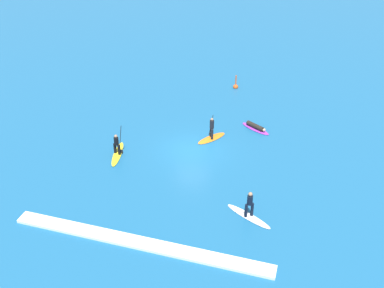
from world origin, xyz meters
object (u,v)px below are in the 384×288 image
surfer_on_purple_board (256,127)px  marker_buoy (236,86)px  surfer_on_yellow_board (117,150)px  surfer_on_orange_board (212,133)px  surfer_on_white_board (249,210)px

surfer_on_purple_board → marker_buoy: (-3.11, 7.07, 0.01)m
surfer_on_yellow_board → surfer_on_purple_board: surfer_on_yellow_board is taller
surfer_on_orange_board → surfer_on_yellow_board: 7.20m
surfer_on_yellow_board → surfer_on_purple_board: (8.88, 6.50, -0.23)m
surfer_on_purple_board → marker_buoy: 7.72m
surfer_on_white_board → surfer_on_purple_board: 10.58m
surfer_on_orange_board → surfer_on_white_board: bearing=-117.1°
surfer_on_white_board → surfer_on_orange_board: bearing=145.5°
surfer_on_purple_board → surfer_on_white_board: bearing=-51.8°
surfer_on_yellow_board → surfer_on_purple_board: bearing=-67.0°
surfer_on_white_board → surfer_on_purple_board: surfer_on_white_board is taller
surfer_on_white_board → marker_buoy: (-4.53, 17.54, -0.35)m
surfer_on_purple_board → marker_buoy: size_ratio=1.89×
surfer_on_yellow_board → marker_buoy: surfer_on_yellow_board is taller
surfer_on_purple_board → surfer_on_yellow_board: bearing=-113.3°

